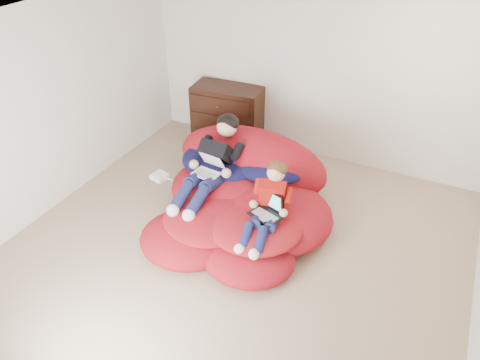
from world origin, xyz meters
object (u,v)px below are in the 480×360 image
Objects in this scene: beanbag_pile at (242,195)px; laptop_black at (268,208)px; younger_boy at (269,202)px; laptop_white at (209,168)px; dresser at (228,116)px; older_boy at (214,159)px.

beanbag_pile reaches higher than laptop_black.
laptop_white is at bearing 161.10° from younger_boy.
beanbag_pile is 0.55m from laptop_white.
dresser reaches higher than beanbag_pile.
beanbag_pile is 6.70× the size of laptop_white.
laptop_black is at bearing -40.35° from beanbag_pile.
dresser is 0.78× the size of older_boy.
older_boy is (0.62, -1.54, 0.23)m from dresser.
younger_boy is at bearing -18.90° from laptop_white.
older_boy reaches higher than dresser.
older_boy reaches higher than beanbag_pile.
laptop_black is (0.00, -0.02, -0.07)m from younger_boy.
older_boy reaches higher than younger_boy.
older_boy is at bearing 177.79° from beanbag_pile.
laptop_white is 0.90× the size of laptop_black.
older_boy is (-0.39, 0.02, 0.42)m from beanbag_pile.
beanbag_pile reaches higher than laptop_white.
older_boy is 1.50× the size of younger_boy.
beanbag_pile is 1.74× the size of older_boy.
laptop_black is (0.93, -0.47, -0.13)m from older_boy.
laptop_white reaches higher than laptop_black.
younger_boy is 0.98m from laptop_white.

